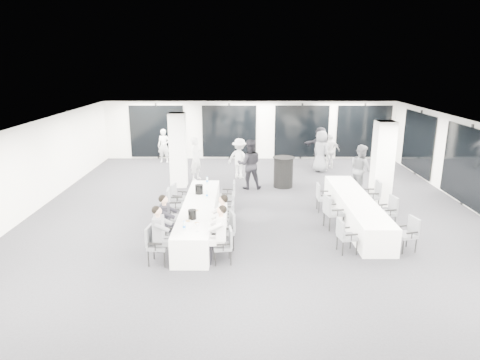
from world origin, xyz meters
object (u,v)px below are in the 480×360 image
object	(u,v)px
chair_main_right_mid	(228,217)
standing_guest_b	(249,161)
chair_main_left_second	(161,228)
chair_main_left_mid	(168,215)
chair_main_right_second	(227,228)
chair_side_left_mid	(331,210)
standing_guest_d	(330,149)
ice_bucket_far	(199,189)
banquet_table_side	(355,210)
chair_main_right_fourth	(229,206)
standing_guest_c	(239,156)
standing_guest_g	(164,144)
chair_side_right_far	(373,194)
chair_main_right_far	(230,194)
standing_guest_h	(361,166)
chair_main_right_near	(225,243)
standing_guest_e	(321,149)
chair_side_left_near	(345,234)
cocktail_table	(283,172)
chair_main_left_far	(178,196)
chair_side_right_mid	(389,210)
standing_guest_a	(196,156)
chair_side_left_far	(322,196)
banquet_table_main	(199,217)
ice_bucket_near	(192,214)
chair_main_left_fourth	(173,203)
chair_side_right_near	(409,232)
chair_main_left_near	(155,242)

from	to	relation	value
chair_main_right_mid	standing_guest_b	size ratio (longest dim) A/B	0.44
chair_main_left_second	chair_main_left_mid	distance (m)	1.03
chair_main_right_second	standing_guest_b	bearing A→B (deg)	-21.83
chair_side_left_mid	standing_guest_d	bearing A→B (deg)	156.74
ice_bucket_far	banquet_table_side	bearing A→B (deg)	-4.78
chair_main_right_mid	chair_main_right_fourth	size ratio (longest dim) A/B	1.00
standing_guest_c	standing_guest_g	size ratio (longest dim) A/B	1.04
chair_side_right_far	chair_main_right_far	bearing A→B (deg)	89.65
standing_guest_h	chair_main_left_mid	bearing A→B (deg)	102.20
chair_main_right_near	standing_guest_e	size ratio (longest dim) A/B	0.42
chair_main_left_mid	chair_side_left_mid	bearing A→B (deg)	102.36
chair_side_left_near	standing_guest_h	xyz separation A→B (m)	(1.73, 5.07, 0.51)
chair_main_left_mid	banquet_table_side	bearing A→B (deg)	106.96
chair_main_right_far	ice_bucket_far	world-z (taller)	ice_bucket_far
chair_main_right_second	chair_main_left_mid	bearing A→B (deg)	44.46
chair_main_right_mid	chair_side_right_far	size ratio (longest dim) A/B	0.96
standing_guest_d	cocktail_table	bearing A→B (deg)	35.65
chair_main_right_second	standing_guest_g	bearing A→B (deg)	4.03
standing_guest_d	standing_guest_c	bearing A→B (deg)	6.64
chair_main_left_far	standing_guest_c	xyz separation A→B (m)	(1.95, 4.04, 0.42)
chair_side_right_mid	standing_guest_h	world-z (taller)	standing_guest_h
chair_main_right_mid	standing_guest_e	size ratio (longest dim) A/B	0.45
chair_main_left_second	standing_guest_a	bearing A→B (deg)	165.32
standing_guest_h	chair_main_right_second	bearing A→B (deg)	116.99
chair_main_right_near	chair_side_left_near	size ratio (longest dim) A/B	0.99
chair_main_right_far	chair_side_left_far	xyz separation A→B (m)	(2.93, -0.11, -0.03)
chair_main_left_mid	standing_guest_a	xyz separation A→B (m)	(0.23, 5.57, 0.44)
banquet_table_main	standing_guest_a	bearing A→B (deg)	96.53
chair_main_right_second	cocktail_table	bearing A→B (deg)	-34.15
standing_guest_a	ice_bucket_far	world-z (taller)	standing_guest_a
ice_bucket_near	chair_main_left_fourth	bearing A→B (deg)	112.69
chair_main_left_second	chair_side_right_near	world-z (taller)	chair_main_left_second
chair_side_right_near	standing_guest_h	size ratio (longest dim) A/B	0.43
standing_guest_c	ice_bucket_far	world-z (taller)	standing_guest_c
standing_guest_b	chair_main_left_fourth	bearing A→B (deg)	51.99
cocktail_table	standing_guest_e	size ratio (longest dim) A/B	0.57
chair_side_right_near	standing_guest_d	xyz separation A→B (m)	(-0.27, 8.65, 0.39)
chair_main_left_far	chair_main_right_near	xyz separation A→B (m)	(1.65, -3.63, -0.02)
chair_main_right_near	chair_main_right_mid	distance (m)	1.68
chair_main_left_fourth	chair_side_left_mid	world-z (taller)	chair_main_left_fourth
cocktail_table	chair_side_right_mid	xyz separation A→B (m)	(2.63, -4.12, -0.05)
chair_side_right_near	chair_main_left_second	bearing A→B (deg)	74.71
chair_main_right_far	standing_guest_e	xyz separation A→B (m)	(3.79, 4.94, 0.47)
chair_main_left_near	standing_guest_a	distance (m)	7.43
chair_main_right_second	standing_guest_a	xyz separation A→B (m)	(-1.44, 6.56, 0.43)
standing_guest_b	banquet_table_main	bearing A→B (deg)	66.61
chair_side_left_far	standing_guest_a	xyz separation A→B (m)	(-4.37, 3.74, 0.47)
chair_main_right_mid	standing_guest_d	world-z (taller)	standing_guest_d
standing_guest_c	ice_bucket_far	bearing A→B (deg)	101.75
cocktail_table	standing_guest_g	distance (m)	6.68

